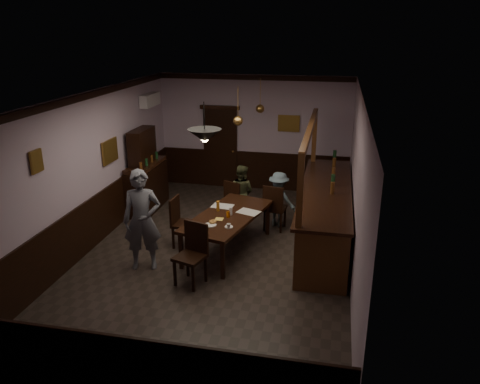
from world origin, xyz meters
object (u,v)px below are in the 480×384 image
(person_seated_right, at_px, (279,199))
(pendant_iron, at_px, (205,136))
(chair_near, at_px, (193,251))
(sideboard, at_px, (146,178))
(person_standing, at_px, (142,220))
(dining_table, at_px, (228,218))
(coffee_cup, at_px, (229,226))
(pendant_brass_far, at_px, (260,109))
(pendant_brass_mid, at_px, (238,121))
(chair_far_left, at_px, (235,200))
(person_seated_left, at_px, (241,192))
(chair_side, at_px, (180,220))
(soda_can, at_px, (228,214))
(bar_counter, at_px, (325,213))
(chair_far_right, at_px, (274,206))

(person_seated_right, distance_m, pendant_iron, 3.02)
(chair_near, distance_m, person_seated_right, 2.90)
(sideboard, bearing_deg, person_standing, -68.51)
(dining_table, distance_m, chair_near, 1.32)
(coffee_cup, xyz_separation_m, pendant_brass_far, (-0.04, 3.49, 1.50))
(dining_table, height_order, pendant_brass_mid, pendant_brass_mid)
(sideboard, xyz_separation_m, pendant_brass_far, (2.51, 1.12, 1.52))
(chair_far_left, height_order, person_seated_right, person_seated_right)
(person_standing, distance_m, person_seated_left, 2.88)
(pendant_iron, bearing_deg, chair_side, 134.16)
(dining_table, distance_m, sideboard, 2.96)
(sideboard, bearing_deg, person_seated_right, -6.25)
(chair_side, distance_m, pendant_brass_far, 3.52)
(soda_can, relative_size, bar_counter, 0.03)
(soda_can, relative_size, pendant_iron, 0.18)
(person_standing, bearing_deg, person_seated_left, 48.23)
(sideboard, xyz_separation_m, bar_counter, (4.20, -0.93, -0.18))
(person_seated_left, xyz_separation_m, pendant_brass_far, (0.20, 1.25, 1.67))
(chair_far_right, distance_m, chair_near, 2.62)
(chair_far_left, xyz_separation_m, pendant_iron, (-0.04, -2.12, 1.91))
(chair_far_left, relative_size, person_standing, 0.53)
(chair_far_left, relative_size, bar_counter, 0.23)
(person_seated_right, bearing_deg, chair_far_right, 97.55)
(coffee_cup, distance_m, pendant_brass_far, 3.80)
(person_seated_left, xyz_separation_m, coffee_cup, (0.24, -2.24, 0.17))
(pendant_brass_mid, bearing_deg, chair_near, -95.10)
(person_seated_left, xyz_separation_m, pendant_iron, (-0.12, -2.39, 1.81))
(chair_far_right, distance_m, bar_counter, 1.12)
(person_standing, xyz_separation_m, pendant_iron, (1.13, 0.19, 1.53))
(bar_counter, bearing_deg, person_standing, -150.32)
(chair_far_right, height_order, pendant_iron, pendant_iron)
(chair_side, bearing_deg, chair_near, -149.17)
(dining_table, relative_size, coffee_cup, 29.68)
(pendant_iron, height_order, pendant_brass_far, same)
(dining_table, bearing_deg, pendant_brass_mid, 93.20)
(chair_side, xyz_separation_m, person_seated_right, (1.76, 1.39, 0.06))
(coffee_cup, xyz_separation_m, pendant_iron, (-0.35, -0.15, 1.64))
(person_standing, bearing_deg, sideboard, 95.49)
(chair_side, height_order, coffee_cup, chair_side)
(person_seated_right, bearing_deg, coffee_cup, 91.77)
(chair_far_left, height_order, chair_far_right, chair_far_right)
(pendant_brass_mid, height_order, pendant_brass_far, same)
(person_standing, height_order, sideboard, sideboard)
(sideboard, relative_size, pendant_brass_mid, 2.39)
(chair_far_left, bearing_deg, person_standing, 87.51)
(chair_far_right, height_order, pendant_brass_far, pendant_brass_far)
(person_seated_right, relative_size, sideboard, 0.63)
(bar_counter, bearing_deg, soda_can, -151.69)
(chair_side, height_order, pendant_brass_mid, pendant_brass_mid)
(chair_side, bearing_deg, pendant_iron, -131.81)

